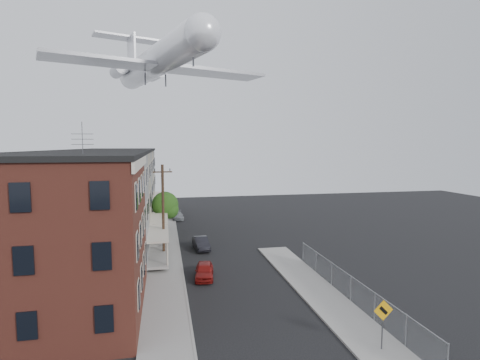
# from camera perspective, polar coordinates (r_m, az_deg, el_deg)

# --- Properties ---
(ground) EXTENTS (120.00, 120.00, 0.00)m
(ground) POSITION_cam_1_polar(r_m,az_deg,el_deg) (21.59, 5.17, -24.72)
(ground) COLOR black
(ground) RESTS_ON ground
(sidewalk_left) EXTENTS (3.00, 62.00, 0.12)m
(sidewalk_left) POSITION_cam_1_polar(r_m,az_deg,el_deg) (43.24, -11.38, -9.18)
(sidewalk_left) COLOR gray
(sidewalk_left) RESTS_ON ground
(sidewalk_right) EXTENTS (3.00, 26.00, 0.12)m
(sidewalk_right) POSITION_cam_1_polar(r_m,az_deg,el_deg) (28.39, 12.68, -17.06)
(sidewalk_right) COLOR gray
(sidewalk_right) RESTS_ON ground
(curb_left) EXTENTS (0.15, 62.00, 0.14)m
(curb_left) POSITION_cam_1_polar(r_m,az_deg,el_deg) (43.26, -9.43, -9.13)
(curb_left) COLOR gray
(curb_left) RESTS_ON ground
(curb_right) EXTENTS (0.15, 26.00, 0.14)m
(curb_right) POSITION_cam_1_polar(r_m,az_deg,el_deg) (27.86, 9.82, -17.43)
(curb_right) COLOR gray
(curb_right) RESTS_ON ground
(corner_building) EXTENTS (10.31, 12.30, 12.15)m
(corner_building) POSITION_cam_1_polar(r_m,az_deg,el_deg) (26.34, -25.85, -7.59)
(corner_building) COLOR #331310
(corner_building) RESTS_ON ground
(row_house_a) EXTENTS (11.98, 7.00, 10.30)m
(row_house_a) POSITION_cam_1_polar(r_m,az_deg,el_deg) (35.46, -22.01, -4.29)
(row_house_a) COLOR slate
(row_house_a) RESTS_ON ground
(row_house_b) EXTENTS (11.98, 7.00, 10.30)m
(row_house_b) POSITION_cam_1_polar(r_m,az_deg,el_deg) (42.28, -20.30, -2.73)
(row_house_b) COLOR #746C5C
(row_house_b) RESTS_ON ground
(row_house_c) EXTENTS (11.98, 7.00, 10.30)m
(row_house_c) POSITION_cam_1_polar(r_m,az_deg,el_deg) (49.15, -19.07, -1.61)
(row_house_c) COLOR slate
(row_house_c) RESTS_ON ground
(row_house_d) EXTENTS (11.98, 7.00, 10.30)m
(row_house_d) POSITION_cam_1_polar(r_m,az_deg,el_deg) (56.06, -18.14, -0.77)
(row_house_d) COLOR #746C5C
(row_house_d) RESTS_ON ground
(row_house_e) EXTENTS (11.98, 7.00, 10.30)m
(row_house_e) POSITION_cam_1_polar(r_m,az_deg,el_deg) (62.98, -17.41, -0.10)
(row_house_e) COLOR slate
(row_house_e) RESTS_ON ground
(chainlink_fence) EXTENTS (0.06, 18.06, 1.90)m
(chainlink_fence) POSITION_cam_1_polar(r_m,az_deg,el_deg) (27.84, 16.52, -15.54)
(chainlink_fence) COLOR gray
(chainlink_fence) RESTS_ON ground
(warning_sign) EXTENTS (1.10, 0.11, 2.80)m
(warning_sign) POSITION_cam_1_polar(r_m,az_deg,el_deg) (22.05, 20.95, -18.91)
(warning_sign) COLOR #515156
(warning_sign) RESTS_ON ground
(utility_pole) EXTENTS (1.80, 0.26, 9.00)m
(utility_pole) POSITION_cam_1_polar(r_m,az_deg,el_deg) (36.41, -11.63, -4.49)
(utility_pole) COLOR black
(utility_pole) RESTS_ON ground
(street_tree) EXTENTS (3.22, 3.20, 5.20)m
(street_tree) POSITION_cam_1_polar(r_m,az_deg,el_deg) (46.40, -11.19, -3.91)
(street_tree) COLOR black
(street_tree) RESTS_ON ground
(car_near) EXTENTS (1.94, 3.82, 1.25)m
(car_near) POSITION_cam_1_polar(r_m,az_deg,el_deg) (31.47, -5.46, -13.59)
(car_near) COLOR maroon
(car_near) RESTS_ON ground
(car_mid) EXTENTS (1.67, 3.98, 1.28)m
(car_mid) POSITION_cam_1_polar(r_m,az_deg,el_deg) (39.68, -5.95, -9.56)
(car_mid) COLOR black
(car_mid) RESTS_ON ground
(car_far) EXTENTS (1.75, 3.94, 1.12)m
(car_far) POSITION_cam_1_polar(r_m,az_deg,el_deg) (55.59, -9.47, -5.38)
(car_far) COLOR gray
(car_far) RESTS_ON ground
(airplane) EXTENTS (23.95, 27.41, 7.95)m
(airplane) POSITION_cam_1_polar(r_m,az_deg,el_deg) (44.98, -12.65, 17.21)
(airplane) COLOR white
(airplane) RESTS_ON ground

